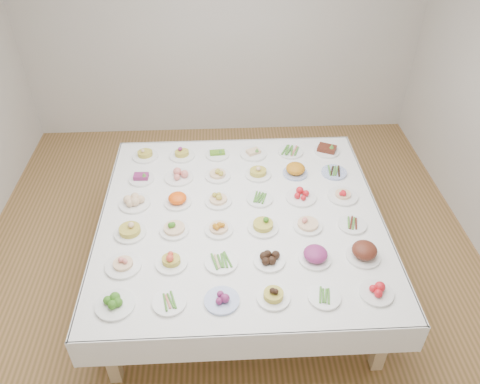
{
  "coord_description": "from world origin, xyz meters",
  "views": [
    {
      "loc": [
        -0.06,
        -3.21,
        3.4
      ],
      "look_at": [
        0.1,
        -0.05,
        0.88
      ],
      "focal_mm": 35.0,
      "sensor_mm": 36.0,
      "label": 1
    }
  ],
  "objects_px": {
    "dish_0": "(114,301)",
    "dish_35": "(327,148)",
    "display_table": "(241,220)",
    "dish_18": "(134,200)"
  },
  "relations": [
    {
      "from": "dish_18",
      "to": "dish_35",
      "type": "bearing_deg",
      "value": 21.78
    },
    {
      "from": "display_table",
      "to": "dish_35",
      "type": "relative_size",
      "value": 9.54
    },
    {
      "from": "dish_18",
      "to": "dish_35",
      "type": "height_order",
      "value": "dish_18"
    },
    {
      "from": "dish_18",
      "to": "dish_0",
      "type": "bearing_deg",
      "value": -89.93
    },
    {
      "from": "display_table",
      "to": "dish_18",
      "type": "distance_m",
      "value": 0.95
    },
    {
      "from": "dish_0",
      "to": "dish_35",
      "type": "xyz_separation_m",
      "value": [
        1.85,
        1.84,
        -0.0
      ]
    },
    {
      "from": "display_table",
      "to": "dish_0",
      "type": "distance_m",
      "value": 1.31
    },
    {
      "from": "dish_0",
      "to": "dish_35",
      "type": "relative_size",
      "value": 1.07
    },
    {
      "from": "dish_0",
      "to": "dish_35",
      "type": "distance_m",
      "value": 2.6
    },
    {
      "from": "display_table",
      "to": "dish_35",
      "type": "xyz_separation_m",
      "value": [
        0.92,
        0.92,
        0.11
      ]
    }
  ]
}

